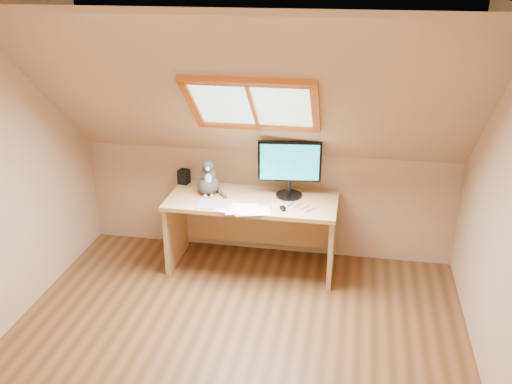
# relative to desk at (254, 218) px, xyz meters

# --- Properties ---
(ground) EXTENTS (3.50, 3.50, 0.00)m
(ground) POSITION_rel_desk_xyz_m (0.07, -1.45, -0.47)
(ground) COLOR brown
(ground) RESTS_ON ground
(room_shell) EXTENTS (3.52, 3.52, 2.41)m
(room_shell) POSITION_rel_desk_xyz_m (0.07, -1.54, 0.96)
(room_shell) COLOR tan
(room_shell) RESTS_ON ground
(desk) EXTENTS (1.50, 0.66, 0.69)m
(desk) POSITION_rel_desk_xyz_m (0.00, 0.00, 0.00)
(desk) COLOR tan
(desk) RESTS_ON ground
(monitor) EXTENTS (0.56, 0.23, 0.51)m
(monitor) POSITION_rel_desk_xyz_m (0.31, 0.05, 0.51)
(monitor) COLOR black
(monitor) RESTS_ON desk
(cat) EXTENTS (0.24, 0.27, 0.36)m
(cat) POSITION_rel_desk_xyz_m (-0.41, -0.02, 0.35)
(cat) COLOR #4A4441
(cat) RESTS_ON desk
(desk_speaker) EXTENTS (0.11, 0.11, 0.14)m
(desk_speaker) POSITION_rel_desk_xyz_m (-0.70, 0.18, 0.28)
(desk_speaker) COLOR black
(desk_speaker) RESTS_ON desk
(graphics_tablet) EXTENTS (0.30, 0.22, 0.01)m
(graphics_tablet) POSITION_rel_desk_xyz_m (-0.29, -0.26, 0.22)
(graphics_tablet) COLOR #B2B2B7
(graphics_tablet) RESTS_ON desk
(mouse) EXTENTS (0.08, 0.11, 0.03)m
(mouse) POSITION_rel_desk_xyz_m (0.30, -0.25, 0.23)
(mouse) COLOR black
(mouse) RESTS_ON desk
(papers) EXTENTS (0.35, 0.30, 0.01)m
(papers) POSITION_rel_desk_xyz_m (-0.02, -0.33, 0.22)
(papers) COLOR white
(papers) RESTS_ON desk
(cables) EXTENTS (0.51, 0.26, 0.01)m
(cables) POSITION_rel_desk_xyz_m (0.35, -0.18, 0.22)
(cables) COLOR silver
(cables) RESTS_ON desk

